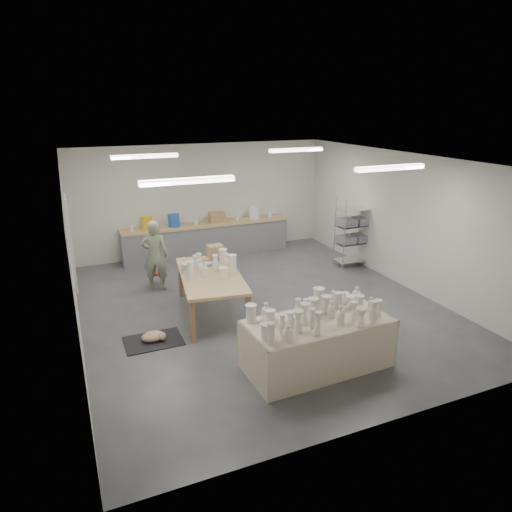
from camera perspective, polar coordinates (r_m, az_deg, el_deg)
name	(u,v)px	position (r m, az deg, el deg)	size (l,w,h in m)	color
room	(254,209)	(8.91, -0.28, 5.93)	(8.00, 8.02, 3.00)	#424449
back_counter	(207,238)	(12.62, -6.17, 2.25)	(4.60, 0.60, 1.24)	tan
wire_shelf	(354,231)	(11.88, 12.11, 3.07)	(0.88, 0.48, 1.80)	silver
drying_table	(317,341)	(7.37, 7.68, -10.50)	(2.33, 1.17, 1.17)	olive
work_table	(210,271)	(9.04, -5.74, -1.91)	(1.46, 2.41, 1.22)	tan
rug	(154,341)	(8.40, -12.69, -10.31)	(1.00, 0.70, 0.02)	black
cat	(154,336)	(8.35, -12.59, -9.75)	(0.45, 0.35, 0.17)	white
potter	(155,255)	(10.36, -12.51, 0.07)	(0.58, 0.38, 1.60)	gray
red_stool	(154,274)	(10.79, -12.59, -2.22)	(0.41, 0.41, 0.30)	#AD1826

